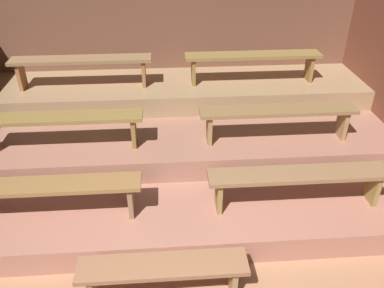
{
  "coord_description": "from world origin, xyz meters",
  "views": [
    {
      "loc": [
        -0.07,
        -1.47,
        3.14
      ],
      "look_at": [
        0.24,
        2.63,
        0.63
      ],
      "focal_mm": 36.95,
      "sensor_mm": 36.0,
      "label": 1
    }
  ],
  "objects_px": {
    "bench_middle_left": "(61,122)",
    "bench_upper_left": "(82,63)",
    "bench_lower_right": "(299,178)",
    "bench_middle_right": "(278,114)",
    "bench_upper_right": "(253,59)",
    "bench_floor_center": "(163,271)",
    "bench_lower_left": "(46,190)"
  },
  "relations": [
    {
      "from": "bench_middle_left",
      "to": "bench_upper_left",
      "type": "height_order",
      "value": "bench_upper_left"
    },
    {
      "from": "bench_lower_right",
      "to": "bench_middle_right",
      "type": "bearing_deg",
      "value": 90.79
    },
    {
      "from": "bench_upper_left",
      "to": "bench_upper_right",
      "type": "xyz_separation_m",
      "value": [
        2.45,
        0.0,
        0.0
      ]
    },
    {
      "from": "bench_lower_right",
      "to": "bench_upper_left",
      "type": "height_order",
      "value": "bench_upper_left"
    },
    {
      "from": "bench_middle_right",
      "to": "bench_upper_left",
      "type": "xyz_separation_m",
      "value": [
        -2.53,
        1.2,
        0.29
      ]
    },
    {
      "from": "bench_middle_right",
      "to": "bench_upper_left",
      "type": "relative_size",
      "value": 0.98
    },
    {
      "from": "bench_floor_center",
      "to": "bench_middle_left",
      "type": "relative_size",
      "value": 0.78
    },
    {
      "from": "bench_lower_left",
      "to": "bench_upper_right",
      "type": "height_order",
      "value": "bench_upper_right"
    },
    {
      "from": "bench_floor_center",
      "to": "bench_middle_right",
      "type": "bearing_deg",
      "value": 51.29
    },
    {
      "from": "bench_lower_right",
      "to": "bench_middle_right",
      "type": "height_order",
      "value": "bench_middle_right"
    },
    {
      "from": "bench_middle_right",
      "to": "bench_lower_right",
      "type": "bearing_deg",
      "value": -89.21
    },
    {
      "from": "bench_lower_right",
      "to": "bench_upper_right",
      "type": "relative_size",
      "value": 0.99
    },
    {
      "from": "bench_floor_center",
      "to": "bench_middle_right",
      "type": "height_order",
      "value": "bench_middle_right"
    },
    {
      "from": "bench_middle_left",
      "to": "bench_upper_left",
      "type": "relative_size",
      "value": 0.98
    },
    {
      "from": "bench_lower_right",
      "to": "bench_floor_center",
      "type": "bearing_deg",
      "value": -149.13
    },
    {
      "from": "bench_lower_right",
      "to": "bench_upper_left",
      "type": "xyz_separation_m",
      "value": [
        -2.54,
        2.14,
        0.58
      ]
    },
    {
      "from": "bench_lower_left",
      "to": "bench_upper_left",
      "type": "distance_m",
      "value": 2.22
    },
    {
      "from": "bench_floor_center",
      "to": "bench_lower_right",
      "type": "height_order",
      "value": "bench_lower_right"
    },
    {
      "from": "bench_lower_left",
      "to": "bench_lower_right",
      "type": "distance_m",
      "value": 2.64
    },
    {
      "from": "bench_lower_right",
      "to": "bench_upper_right",
      "type": "xyz_separation_m",
      "value": [
        -0.1,
        2.14,
        0.58
      ]
    },
    {
      "from": "bench_middle_left",
      "to": "bench_middle_right",
      "type": "bearing_deg",
      "value": 0.0
    },
    {
      "from": "bench_upper_right",
      "to": "bench_middle_left",
      "type": "bearing_deg",
      "value": -154.61
    },
    {
      "from": "bench_middle_left",
      "to": "bench_upper_right",
      "type": "bearing_deg",
      "value": 25.39
    },
    {
      "from": "bench_floor_center",
      "to": "bench_upper_right",
      "type": "xyz_separation_m",
      "value": [
        1.37,
        3.02,
        0.88
      ]
    },
    {
      "from": "bench_lower_left",
      "to": "bench_lower_right",
      "type": "relative_size",
      "value": 1.0
    },
    {
      "from": "bench_lower_left",
      "to": "bench_middle_left",
      "type": "relative_size",
      "value": 1.01
    },
    {
      "from": "bench_middle_right",
      "to": "bench_upper_right",
      "type": "relative_size",
      "value": 0.98
    },
    {
      "from": "bench_lower_right",
      "to": "bench_middle_left",
      "type": "relative_size",
      "value": 1.01
    },
    {
      "from": "bench_middle_left",
      "to": "bench_middle_right",
      "type": "distance_m",
      "value": 2.62
    },
    {
      "from": "bench_floor_center",
      "to": "bench_lower_left",
      "type": "distance_m",
      "value": 1.5
    },
    {
      "from": "bench_middle_left",
      "to": "bench_lower_right",
      "type": "bearing_deg",
      "value": -19.61
    },
    {
      "from": "bench_lower_right",
      "to": "bench_upper_right",
      "type": "bearing_deg",
      "value": 92.64
    }
  ]
}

